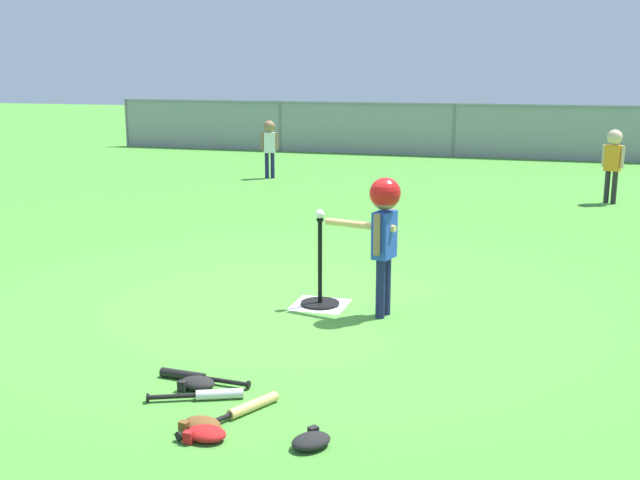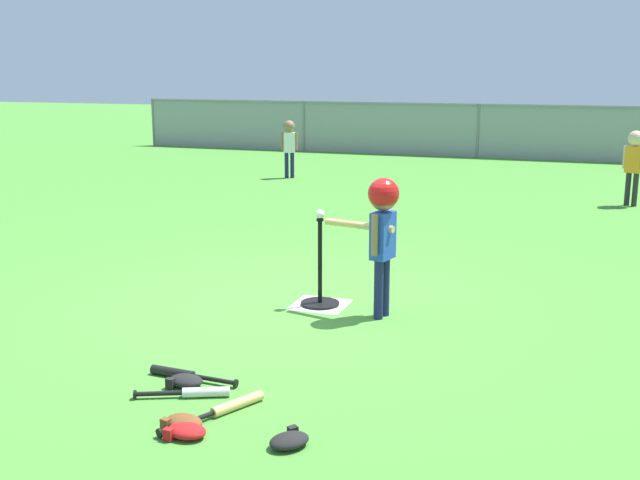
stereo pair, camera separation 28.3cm
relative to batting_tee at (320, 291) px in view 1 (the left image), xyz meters
The scene contains 15 objects.
ground_plane 0.38m from the batting_tee, 159.35° to the right, with size 60.00×60.00×0.00m, color #478C33.
home_plate 0.12m from the batting_tee, ahead, with size 0.44×0.44×0.01m, color white.
batting_tee is the anchor object (origin of this frame).
baseball_on_tee 0.64m from the batting_tee, ahead, with size 0.07×0.07×0.07m, color white.
batter_child 0.87m from the batting_tee, 13.28° to the right, with size 0.62×0.31×1.10m.
fielder_near_left 7.54m from the batting_tee, 113.52° to the left, with size 0.28×0.20×1.01m.
fielder_deep_left 6.43m from the batting_tee, 66.27° to the left, with size 0.29×0.21×1.06m.
spare_bat_silver 1.97m from the batting_tee, 92.57° to the right, with size 0.54×0.28×0.06m.
spare_bat_wood 2.11m from the batting_tee, 85.06° to the right, with size 0.36×0.66×0.06m.
spare_bat_black 1.78m from the batting_tee, 100.08° to the right, with size 0.61×0.09×0.06m.
glove_by_plate 2.45m from the batting_tee, 87.49° to the right, with size 0.23×0.18×0.07m.
glove_near_bats 2.35m from the batting_tee, 89.02° to the right, with size 0.25×0.20×0.07m.
glove_tossed_aside 1.86m from the batting_tee, 97.04° to the right, with size 0.23×0.18×0.07m.
glove_outfield_drop 2.45m from the batting_tee, 74.30° to the right, with size 0.26×0.27×0.07m.
outfield_fence 11.22m from the batting_tee, 91.74° to the left, with size 16.06×0.06×1.15m.
Camera 1 is at (2.11, -5.74, 1.92)m, focal length 43.66 mm.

